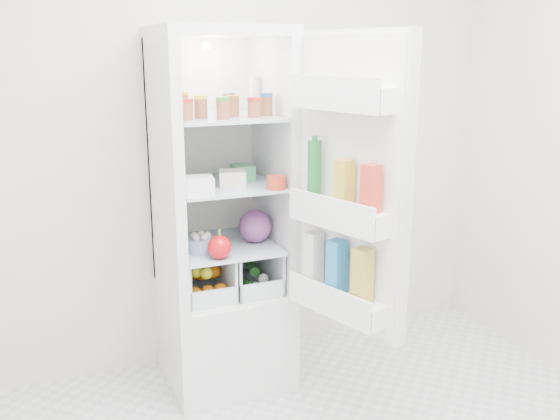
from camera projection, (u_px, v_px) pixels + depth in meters
name	position (u px, v px, depth m)	size (l,w,h in m)	color
room_walls	(394.00, 83.00, 1.93)	(3.02, 3.02, 2.61)	silver
refrigerator	(221.00, 255.00, 3.21)	(0.60, 0.60, 1.80)	silver
shelf_low	(224.00, 245.00, 3.13)	(0.49, 0.53, 0.01)	silver
shelf_mid	(222.00, 185.00, 3.05)	(0.49, 0.53, 0.01)	silver
shelf_top	(221.00, 117.00, 2.97)	(0.49, 0.53, 0.01)	silver
crisper_left	(201.00, 273.00, 3.12)	(0.23, 0.46, 0.22)	silver
crisper_right	(247.00, 266.00, 3.21)	(0.23, 0.46, 0.22)	silver
condiment_jars	(222.00, 108.00, 2.90)	(0.46, 0.34, 0.08)	#B21919
squeeze_bottle	(254.00, 94.00, 3.13)	(0.05, 0.05, 0.18)	silver
tub_white	(199.00, 186.00, 2.80)	(0.13, 0.13, 0.08)	white
tub_cream	(232.00, 178.00, 2.99)	(0.12, 0.12, 0.07)	silver
tin_red	(276.00, 182.00, 2.92)	(0.09, 0.09, 0.06)	red
tub_green	(243.00, 172.00, 3.12)	(0.10, 0.13, 0.08)	#439559
red_cabbage	(255.00, 226.00, 3.13)	(0.17, 0.17, 0.17)	#63215E
bell_pepper	(220.00, 247.00, 2.89)	(0.11, 0.11, 0.11)	red
mushroom_bowl	(201.00, 245.00, 3.00)	(0.14, 0.14, 0.07)	#7D99BA
citrus_pile	(204.00, 279.00, 3.07)	(0.20, 0.24, 0.16)	orange
veg_pile	(248.00, 275.00, 3.22)	(0.16, 0.30, 0.10)	#1C4E1A
fridge_door	(348.00, 193.00, 2.69)	(0.33, 0.59, 1.30)	silver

